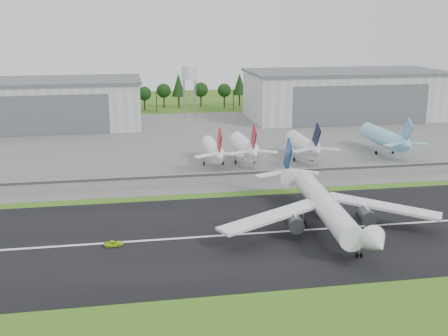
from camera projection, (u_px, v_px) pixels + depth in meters
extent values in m
plane|color=#3D6B19|center=(305.00, 247.00, 129.82)|extent=(600.00, 600.00, 0.00)
cube|color=black|center=(292.00, 231.00, 139.33)|extent=(320.00, 60.00, 0.10)
cube|color=white|center=(292.00, 231.00, 139.31)|extent=(220.00, 1.00, 0.02)
cube|color=slate|center=(219.00, 140.00, 244.01)|extent=(320.00, 150.00, 0.10)
cube|color=gray|center=(252.00, 176.00, 181.72)|extent=(240.00, 0.50, 3.50)
cube|color=#38383A|center=(252.00, 173.00, 181.11)|extent=(240.00, 0.12, 0.70)
cube|color=silver|center=(40.00, 105.00, 270.51)|extent=(95.00, 42.00, 22.00)
cube|color=#595B60|center=(38.00, 81.00, 267.53)|extent=(97.00, 44.00, 1.20)
cube|color=#595B60|center=(34.00, 116.00, 250.83)|extent=(66.50, 0.30, 18.04)
cube|color=silver|center=(344.00, 96.00, 296.45)|extent=(100.00, 45.00, 24.00)
cube|color=#595B60|center=(346.00, 71.00, 293.22)|extent=(102.00, 47.00, 1.20)
cube|color=#595B60|center=(362.00, 105.00, 275.39)|extent=(70.00, 0.30, 19.68)
cylinder|color=#99999E|center=(185.00, 99.00, 299.11)|extent=(0.50, 0.50, 20.00)
cylinder|color=#99999E|center=(194.00, 97.00, 305.84)|extent=(0.50, 0.50, 20.00)
cylinder|color=silver|center=(189.00, 73.00, 299.01)|extent=(8.00, 8.00, 7.00)
cone|color=silver|center=(189.00, 64.00, 297.81)|extent=(8.40, 8.40, 2.40)
cylinder|color=white|center=(325.00, 206.00, 139.16)|extent=(9.59, 44.34, 5.80)
cone|color=white|center=(377.00, 243.00, 115.82)|extent=(6.30, 6.48, 5.80)
cone|color=white|center=(287.00, 174.00, 163.59)|extent=(6.27, 9.44, 5.51)
cube|color=navy|center=(288.00, 156.00, 161.76)|extent=(1.33, 9.55, 11.13)
cube|color=white|center=(383.00, 206.00, 141.26)|extent=(26.47, 19.84, 2.65)
cylinder|color=#333338|center=(366.00, 216.00, 138.89)|extent=(4.26, 5.81, 3.80)
cube|color=white|center=(303.00, 172.00, 164.27)|extent=(9.54, 6.46, 0.98)
cube|color=white|center=(271.00, 217.00, 133.73)|extent=(27.90, 16.01, 2.65)
cylinder|color=#333338|center=(295.00, 223.00, 134.12)|extent=(4.26, 5.81, 3.80)
cube|color=white|center=(271.00, 174.00, 161.76)|extent=(9.49, 5.15, 0.98)
cube|color=#99999E|center=(331.00, 228.00, 136.58)|extent=(12.56, 30.75, 3.20)
cylinder|color=black|center=(303.00, 224.00, 142.20)|extent=(0.53, 1.53, 1.50)
imported|color=#C1E71B|center=(114.00, 244.00, 129.90)|extent=(4.53, 2.46, 1.21)
cylinder|color=white|center=(213.00, 149.00, 203.01)|extent=(5.11, 24.00, 5.11)
cone|color=white|center=(220.00, 156.00, 188.00)|extent=(4.86, 7.00, 4.86)
cube|color=maroon|center=(219.00, 142.00, 187.24)|extent=(0.45, 8.59, 10.02)
cylinder|color=#99999E|center=(204.00, 162.00, 201.55)|extent=(0.32, 0.32, 3.00)
cylinder|color=#99999E|center=(223.00, 161.00, 202.73)|extent=(0.32, 0.32, 3.00)
cylinder|color=black|center=(204.00, 163.00, 201.73)|extent=(0.40, 1.40, 1.40)
cylinder|color=white|center=(244.00, 146.00, 204.84)|extent=(6.16, 24.00, 6.16)
cone|color=white|center=(254.00, 153.00, 189.83)|extent=(5.86, 7.00, 5.86)
cube|color=maroon|center=(253.00, 139.00, 189.08)|extent=(0.45, 8.59, 10.02)
cylinder|color=#99999E|center=(236.00, 160.00, 203.52)|extent=(0.32, 0.32, 3.00)
cylinder|color=#99999E|center=(254.00, 159.00, 204.70)|extent=(0.32, 0.32, 3.00)
cylinder|color=black|center=(236.00, 162.00, 203.70)|extent=(0.40, 1.40, 1.40)
cylinder|color=white|center=(302.00, 144.00, 208.59)|extent=(6.11, 24.00, 6.11)
cone|color=white|center=(316.00, 151.00, 193.58)|extent=(5.80, 7.00, 5.80)
cube|color=black|center=(316.00, 137.00, 192.83)|extent=(0.45, 8.59, 10.02)
cylinder|color=#99999E|center=(294.00, 158.00, 207.26)|extent=(0.32, 0.32, 3.00)
cylinder|color=#99999E|center=(312.00, 157.00, 208.45)|extent=(0.32, 0.32, 3.00)
cylinder|color=black|center=(294.00, 159.00, 207.44)|extent=(0.40, 1.40, 1.40)
cylinder|color=#88C8EB|center=(383.00, 137.00, 219.14)|extent=(6.61, 30.00, 6.61)
cone|color=#88C8EB|center=(406.00, 145.00, 201.27)|extent=(6.28, 7.00, 6.28)
cube|color=#679DD2|center=(407.00, 132.00, 200.52)|extent=(0.45, 8.59, 10.02)
cylinder|color=#99999E|center=(376.00, 151.00, 217.87)|extent=(0.32, 0.32, 3.00)
cylinder|color=#99999E|center=(393.00, 150.00, 219.06)|extent=(0.32, 0.32, 3.00)
cylinder|color=black|center=(376.00, 153.00, 218.05)|extent=(0.40, 1.40, 1.40)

